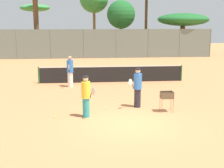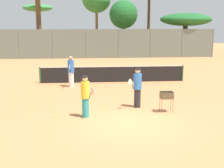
{
  "view_description": "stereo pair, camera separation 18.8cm",
  "coord_description": "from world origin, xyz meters",
  "px_view_note": "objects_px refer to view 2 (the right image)",
  "views": [
    {
      "loc": [
        -1.89,
        -11.68,
        4.1
      ],
      "look_at": [
        -0.48,
        3.01,
        1.0
      ],
      "focal_mm": 50.0,
      "sensor_mm": 36.0,
      "label": 1
    },
    {
      "loc": [
        -1.7,
        -11.7,
        4.1
      ],
      "look_at": [
        -0.48,
        3.01,
        1.0
      ],
      "focal_mm": 50.0,
      "sensor_mm": 36.0,
      "label": 2
    }
  ],
  "objects_px": {
    "tennis_net": "(113,74)",
    "player_yellow_shirt": "(71,71)",
    "player_white_outfit": "(137,87)",
    "ball_cart": "(167,97)",
    "player_red_cap": "(85,96)"
  },
  "relations": [
    {
      "from": "player_white_outfit",
      "to": "ball_cart",
      "type": "bearing_deg",
      "value": 99.64
    },
    {
      "from": "player_white_outfit",
      "to": "ball_cart",
      "type": "xyz_separation_m",
      "value": [
        1.18,
        -0.86,
        -0.27
      ]
    },
    {
      "from": "tennis_net",
      "to": "player_white_outfit",
      "type": "relative_size",
      "value": 5.12
    },
    {
      "from": "tennis_net",
      "to": "player_yellow_shirt",
      "type": "distance_m",
      "value": 2.95
    },
    {
      "from": "tennis_net",
      "to": "ball_cart",
      "type": "xyz_separation_m",
      "value": [
        1.83,
        -6.88,
        0.14
      ]
    },
    {
      "from": "player_yellow_shirt",
      "to": "ball_cart",
      "type": "relative_size",
      "value": 2.06
    },
    {
      "from": "player_white_outfit",
      "to": "player_red_cap",
      "type": "height_order",
      "value": "player_white_outfit"
    },
    {
      "from": "player_red_cap",
      "to": "player_yellow_shirt",
      "type": "bearing_deg",
      "value": 156.65
    },
    {
      "from": "tennis_net",
      "to": "ball_cart",
      "type": "distance_m",
      "value": 7.12
    },
    {
      "from": "player_white_outfit",
      "to": "ball_cart",
      "type": "relative_size",
      "value": 2.01
    },
    {
      "from": "tennis_net",
      "to": "player_yellow_shirt",
      "type": "relative_size",
      "value": 5.0
    },
    {
      "from": "player_yellow_shirt",
      "to": "ball_cart",
      "type": "distance_m",
      "value": 7.22
    },
    {
      "from": "tennis_net",
      "to": "player_yellow_shirt",
      "type": "xyz_separation_m",
      "value": [
        -2.65,
        -1.23,
        0.42
      ]
    },
    {
      "from": "player_white_outfit",
      "to": "player_yellow_shirt",
      "type": "xyz_separation_m",
      "value": [
        -3.3,
        4.79,
        0.01
      ]
    },
    {
      "from": "tennis_net",
      "to": "player_white_outfit",
      "type": "height_order",
      "value": "player_white_outfit"
    }
  ]
}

